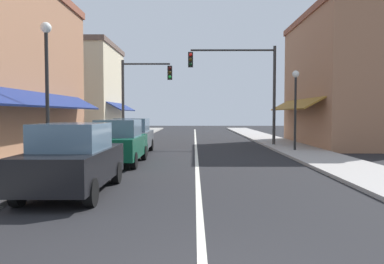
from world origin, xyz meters
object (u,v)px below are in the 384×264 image
(parked_car_third_left, at_px, (133,136))
(street_lamp_right_mid, at_px, (295,96))
(traffic_signal_mast_arm, at_px, (245,78))
(parked_car_second_left, at_px, (119,142))
(parked_car_nearest_left, at_px, (73,159))
(street_lamp_left_near, at_px, (47,73))
(traffic_signal_left_corner, at_px, (140,88))

(parked_car_third_left, height_order, street_lamp_right_mid, street_lamp_right_mid)
(traffic_signal_mast_arm, relative_size, street_lamp_right_mid, 1.44)
(parked_car_second_left, xyz_separation_m, traffic_signal_mast_arm, (6.09, 8.24, 3.30))
(parked_car_nearest_left, distance_m, street_lamp_right_mid, 13.30)
(traffic_signal_mast_arm, height_order, street_lamp_left_near, traffic_signal_mast_arm)
(parked_car_second_left, distance_m, traffic_signal_mast_arm, 10.77)
(parked_car_nearest_left, distance_m, traffic_signal_left_corner, 15.72)
(parked_car_second_left, relative_size, parked_car_third_left, 1.00)
(street_lamp_left_near, bearing_deg, traffic_signal_mast_arm, 52.51)
(parked_car_nearest_left, bearing_deg, street_lamp_right_mid, 50.84)
(traffic_signal_left_corner, relative_size, street_lamp_left_near, 1.09)
(parked_car_second_left, distance_m, street_lamp_right_mid, 9.70)
(traffic_signal_mast_arm, bearing_deg, street_lamp_left_near, -127.49)
(traffic_signal_mast_arm, distance_m, street_lamp_right_mid, 4.29)
(traffic_signal_mast_arm, height_order, street_lamp_right_mid, traffic_signal_mast_arm)
(parked_car_third_left, relative_size, street_lamp_left_near, 0.82)
(parked_car_nearest_left, xyz_separation_m, street_lamp_right_mid, (8.27, 10.22, 2.02))
(traffic_signal_left_corner, bearing_deg, parked_car_third_left, -85.36)
(parked_car_third_left, distance_m, street_lamp_right_mid, 8.62)
(traffic_signal_left_corner, height_order, street_lamp_left_near, traffic_signal_left_corner)
(parked_car_nearest_left, bearing_deg, traffic_signal_left_corner, 91.91)
(parked_car_second_left, bearing_deg, traffic_signal_mast_arm, 53.64)
(traffic_signal_mast_arm, bearing_deg, parked_car_third_left, -146.49)
(parked_car_nearest_left, relative_size, parked_car_second_left, 1.00)
(parked_car_third_left, bearing_deg, street_lamp_right_mid, 3.74)
(parked_car_nearest_left, relative_size, traffic_signal_mast_arm, 0.67)
(parked_car_nearest_left, relative_size, street_lamp_right_mid, 0.97)
(parked_car_nearest_left, height_order, parked_car_third_left, same)
(traffic_signal_mast_arm, xyz_separation_m, street_lamp_right_mid, (2.13, -3.51, -1.27))
(parked_car_nearest_left, height_order, street_lamp_right_mid, street_lamp_right_mid)
(parked_car_nearest_left, xyz_separation_m, traffic_signal_left_corner, (-0.56, 15.46, 2.78))
(parked_car_third_left, height_order, traffic_signal_mast_arm, traffic_signal_mast_arm)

